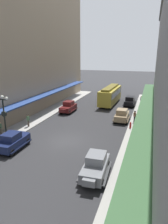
% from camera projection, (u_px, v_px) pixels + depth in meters
% --- Properties ---
extents(ground_plane, '(200.00, 200.00, 0.00)m').
position_uv_depth(ground_plane, '(67.00, 141.00, 22.85)').
color(ground_plane, '#2D2D30').
extents(sidewalk_left, '(3.00, 60.00, 0.15)m').
position_uv_depth(sidewalk_left, '(12.00, 133.00, 25.12)').
color(sidewalk_left, '#A8A59E').
rests_on(sidewalk_left, ground).
extents(sidewalk_right, '(3.00, 60.00, 0.15)m').
position_uv_depth(sidewalk_right, '(135.00, 150.00, 20.54)').
color(sidewalk_right, '#A8A59E').
rests_on(sidewalk_right, ground).
extents(parked_car_0, '(2.31, 4.32, 1.84)m').
position_uv_depth(parked_car_0, '(96.00, 165.00, 16.15)').
color(parked_car_0, slate).
rests_on(parked_car_0, ground).
extents(parked_car_1, '(2.21, 4.29, 1.84)m').
position_uv_depth(parked_car_1, '(130.00, 101.00, 38.09)').
color(parked_car_1, black).
rests_on(parked_car_1, ground).
extents(parked_car_2, '(2.15, 4.26, 1.84)m').
position_uv_depth(parked_car_2, '(68.00, 107.00, 34.05)').
color(parked_car_2, '#591919').
rests_on(parked_car_2, ground).
extents(parked_car_3, '(2.15, 4.27, 1.84)m').
position_uv_depth(parked_car_3, '(122.00, 115.00, 29.46)').
color(parked_car_3, '#997F5B').
rests_on(parked_car_3, ground).
extents(parked_car_4, '(2.23, 4.29, 1.84)m').
position_uv_depth(parked_car_4, '(13.00, 141.00, 20.72)').
color(parked_car_4, '#19234C').
rests_on(parked_car_4, ground).
extents(streetcar, '(2.76, 9.66, 3.46)m').
position_uv_depth(streetcar, '(110.00, 94.00, 39.25)').
color(streetcar, gold).
rests_on(streetcar, ground).
extents(lamp_post_with_clock, '(1.42, 0.44, 5.16)m').
position_uv_depth(lamp_post_with_clock, '(4.00, 116.00, 21.96)').
color(lamp_post_with_clock, black).
rests_on(lamp_post_with_clock, sidewalk_left).
extents(fire_hydrant, '(0.24, 0.24, 0.82)m').
position_uv_depth(fire_hydrant, '(130.00, 125.00, 26.37)').
color(fire_hydrant, '#B21E19').
rests_on(fire_hydrant, sidewalk_right).
extents(pedestrian_0, '(0.36, 0.28, 1.67)m').
position_uv_depth(pedestrian_0, '(146.00, 104.00, 35.74)').
color(pedestrian_0, '#2D2D33').
rests_on(pedestrian_0, sidewalk_right).
extents(pedestrian_1, '(0.36, 0.28, 1.67)m').
position_uv_depth(pedestrian_1, '(28.00, 120.00, 26.87)').
color(pedestrian_1, '#4C4238').
rests_on(pedestrian_1, sidewalk_left).
extents(pedestrian_2, '(0.36, 0.24, 1.64)m').
position_uv_depth(pedestrian_2, '(0.00, 128.00, 24.03)').
color(pedestrian_2, '#4C4238').
rests_on(pedestrian_2, sidewalk_left).
extents(pedestrian_3, '(0.36, 0.28, 1.67)m').
position_uv_depth(pedestrian_3, '(135.00, 116.00, 28.49)').
color(pedestrian_3, '#2D2D33').
rests_on(pedestrian_3, sidewalk_right).
extents(pedestrian_4, '(0.36, 0.24, 1.64)m').
position_uv_depth(pedestrian_4, '(141.00, 100.00, 38.70)').
color(pedestrian_4, '#2D2D33').
rests_on(pedestrian_4, sidewalk_right).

